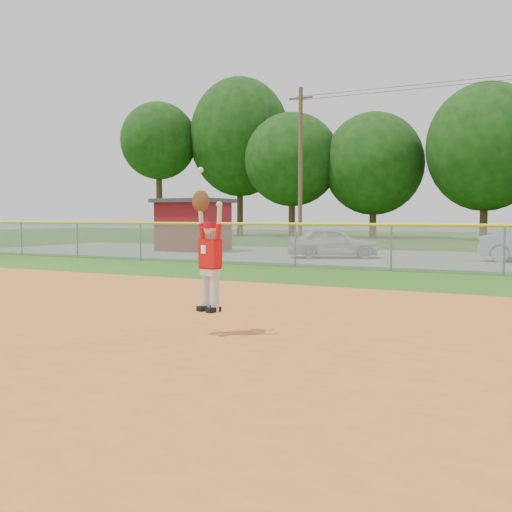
# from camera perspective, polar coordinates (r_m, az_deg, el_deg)

# --- Properties ---
(ground) EXTENTS (120.00, 120.00, 0.00)m
(ground) POSITION_cam_1_polar(r_m,az_deg,el_deg) (9.46, -0.64, -6.80)
(ground) COLOR #265713
(ground) RESTS_ON ground
(clay_infield) EXTENTS (24.00, 16.00, 0.04)m
(clay_infield) POSITION_cam_1_polar(r_m,az_deg,el_deg) (6.98, -12.11, -10.62)
(clay_infield) COLOR #C26323
(clay_infield) RESTS_ON ground
(parking_strip) EXTENTS (44.00, 10.00, 0.03)m
(parking_strip) POSITION_cam_1_polar(r_m,az_deg,el_deg) (24.70, 16.49, -0.24)
(parking_strip) COLOR gray
(parking_strip) RESTS_ON ground
(car_white_a) EXTENTS (4.09, 2.96, 1.29)m
(car_white_a) POSITION_cam_1_polar(r_m,az_deg,el_deg) (24.11, 7.67, 1.36)
(car_white_a) COLOR silver
(car_white_a) RESTS_ON parking_strip
(utility_shed) EXTENTS (3.54, 2.75, 2.65)m
(utility_shed) POSITION_cam_1_polar(r_m,az_deg,el_deg) (28.96, -6.28, 3.14)
(utility_shed) COLOR #610D12
(utility_shed) RESTS_ON ground
(outfield_fence) EXTENTS (40.06, 0.10, 1.55)m
(outfield_fence) POSITION_cam_1_polar(r_m,az_deg,el_deg) (18.78, 13.38, 1.18)
(outfield_fence) COLOR gray
(outfield_fence) RESTS_ON ground
(power_lines) EXTENTS (19.40, 0.24, 9.00)m
(power_lines) POSITION_cam_1_polar(r_m,az_deg,el_deg) (30.58, 20.51, 9.20)
(power_lines) COLOR #4C3823
(power_lines) RESTS_ON ground
(tree_line) EXTENTS (62.37, 13.00, 14.43)m
(tree_line) POSITION_cam_1_polar(r_m,az_deg,el_deg) (46.65, 22.61, 10.79)
(tree_line) COLOR #422D1C
(tree_line) RESTS_ON ground
(ballplayer) EXTENTS (0.59, 0.34, 2.11)m
(ballplayer) POSITION_cam_1_polar(r_m,az_deg,el_deg) (8.33, -4.76, 0.47)
(ballplayer) COLOR silver
(ballplayer) RESTS_ON ground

